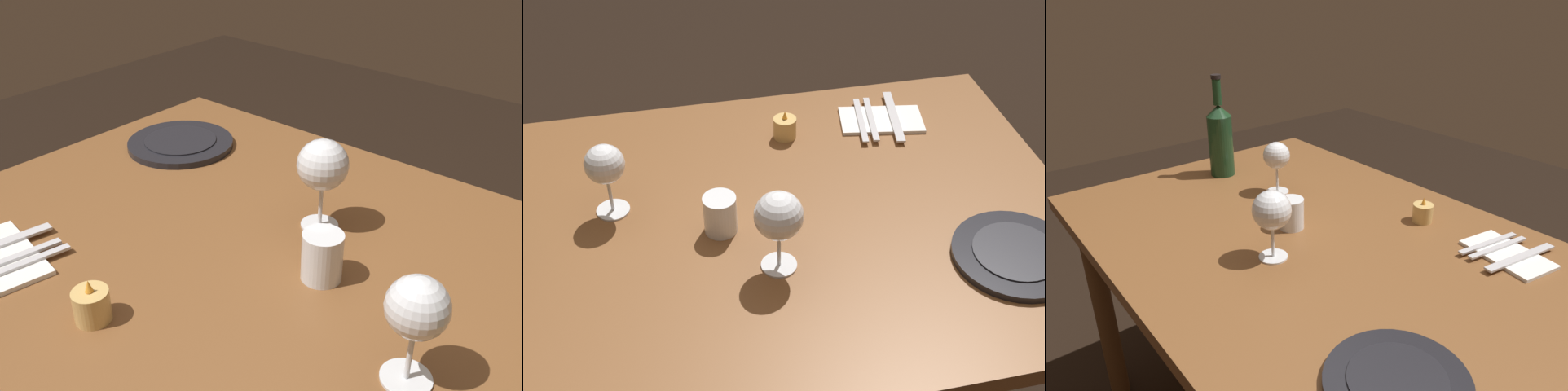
{
  "view_description": "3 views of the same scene",
  "coord_description": "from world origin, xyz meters",
  "views": [
    {
      "loc": [
        -0.48,
        0.62,
        1.31
      ],
      "look_at": [
        0.07,
        -0.03,
        0.83
      ],
      "focal_mm": 41.81,
      "sensor_mm": 36.0,
      "label": 1
    },
    {
      "loc": [
        -0.16,
        -1.05,
        1.66
      ],
      "look_at": [
        0.06,
        -0.05,
        0.83
      ],
      "focal_mm": 49.72,
      "sensor_mm": 36.0,
      "label": 2
    },
    {
      "loc": [
        0.8,
        -0.66,
        1.32
      ],
      "look_at": [
        -0.0,
        -0.01,
        0.85
      ],
      "focal_mm": 33.06,
      "sensor_mm": 36.0,
      "label": 3
    }
  ],
  "objects": [
    {
      "name": "wine_glass_right",
      "position": [
        -0.26,
        0.09,
        0.85
      ],
      "size": [
        0.08,
        0.08,
        0.15
      ],
      "color": "white",
      "rests_on": "dining_table"
    },
    {
      "name": "dining_table",
      "position": [
        0.0,
        0.0,
        0.65
      ],
      "size": [
        1.3,
        0.9,
        0.74
      ],
      "color": "brown",
      "rests_on": "ground"
    },
    {
      "name": "dinner_plate",
      "position": [
        0.46,
        -0.2,
        0.75
      ],
      "size": [
        0.23,
        0.23,
        0.02
      ],
      "color": "black",
      "rests_on": "dining_table"
    },
    {
      "name": "votive_candle",
      "position": [
        0.13,
        0.27,
        0.76
      ],
      "size": [
        0.05,
        0.05,
        0.07
      ],
      "color": "#DBB266",
      "rests_on": "dining_table"
    },
    {
      "name": "water_tumbler",
      "position": [
        -0.06,
        -0.01,
        0.78
      ],
      "size": [
        0.06,
        0.06,
        0.08
      ],
      "color": "white",
      "rests_on": "dining_table"
    },
    {
      "name": "fork_outer",
      "position": [
        0.31,
        0.28,
        0.75
      ],
      "size": [
        0.04,
        0.18,
        0.0
      ],
      "color": "silver",
      "rests_on": "folded_napkin"
    },
    {
      "name": "table_knife",
      "position": [
        0.39,
        0.28,
        0.75
      ],
      "size": [
        0.05,
        0.21,
        0.0
      ],
      "color": "silver",
      "rests_on": "folded_napkin"
    },
    {
      "name": "folded_napkin",
      "position": [
        0.36,
        0.28,
        0.74
      ],
      "size": [
        0.21,
        0.14,
        0.01
      ],
      "color": "white",
      "rests_on": "dining_table"
    },
    {
      "name": "wine_bottle",
      "position": [
        -0.49,
        0.04,
        0.86
      ],
      "size": [
        0.08,
        0.08,
        0.32
      ],
      "color": "#19381E",
      "rests_on": "dining_table"
    },
    {
      "name": "wine_glass_left",
      "position": [
        0.03,
        -0.13,
        0.86
      ],
      "size": [
        0.09,
        0.09,
        0.16
      ],
      "color": "white",
      "rests_on": "dining_table"
    },
    {
      "name": "fork_inner",
      "position": [
        0.33,
        0.28,
        0.75
      ],
      "size": [
        0.04,
        0.18,
        0.0
      ],
      "color": "silver",
      "rests_on": "folded_napkin"
    }
  ]
}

